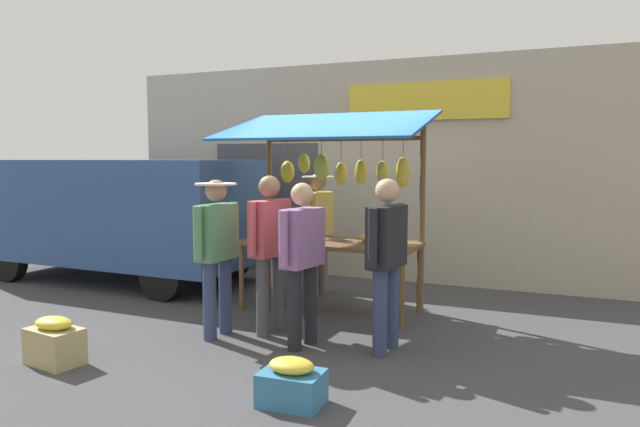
{
  "coord_description": "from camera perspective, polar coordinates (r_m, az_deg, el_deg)",
  "views": [
    {
      "loc": [
        -2.79,
        6.68,
        1.9
      ],
      "look_at": [
        0.0,
        0.3,
        1.25
      ],
      "focal_mm": 33.06,
      "sensor_mm": 36.0,
      "label": 1
    }
  ],
  "objects": [
    {
      "name": "produce_crate_side",
      "position": [
        6.1,
        -24.3,
        -11.29
      ],
      "size": [
        0.55,
        0.41,
        0.45
      ],
      "color": "tan",
      "rests_on": "ground"
    },
    {
      "name": "shopper_with_ponytail",
      "position": [
        5.76,
        6.47,
        -3.7
      ],
      "size": [
        0.28,
        0.72,
        1.71
      ],
      "rotation": [
        0.0,
        0.0,
        -1.69
      ],
      "color": "navy",
      "rests_on": "ground"
    },
    {
      "name": "street_backdrop",
      "position": [
        9.32,
        5.98,
        4.08
      ],
      "size": [
        9.0,
        0.3,
        3.4
      ],
      "color": "#B2A893",
      "rests_on": "ground"
    },
    {
      "name": "market_stall",
      "position": [
        7.3,
        1.05,
        2.72
      ],
      "size": [
        2.5,
        1.46,
        2.5
      ],
      "color": "brown",
      "rests_on": "ground"
    },
    {
      "name": "parked_van",
      "position": [
        9.81,
        -19.49,
        0.48
      ],
      "size": [
        4.43,
        1.93,
        1.88
      ],
      "rotation": [
        0.0,
        0.0,
        -0.02
      ],
      "color": "#2D4C84",
      "rests_on": "ground"
    },
    {
      "name": "shopper_with_shopping_bag",
      "position": [
        5.9,
        -1.73,
        -3.79
      ],
      "size": [
        0.3,
        0.7,
        1.66
      ],
      "rotation": [
        0.0,
        0.0,
        -1.75
      ],
      "color": "#232328",
      "rests_on": "ground"
    },
    {
      "name": "shopper_in_grey_tee",
      "position": [
        6.39,
        -4.88,
        -2.73
      ],
      "size": [
        0.28,
        0.72,
        1.72
      ],
      "rotation": [
        0.0,
        0.0,
        -1.7
      ],
      "color": "#4C4C51",
      "rests_on": "ground"
    },
    {
      "name": "vendor_with_sunhat",
      "position": [
        8.17,
        -0.2,
        -0.93
      ],
      "size": [
        0.44,
        0.71,
        1.7
      ],
      "rotation": [
        0.0,
        0.0,
        1.47
      ],
      "color": "#726656",
      "rests_on": "ground"
    },
    {
      "name": "shopper_in_striped_shirt",
      "position": [
        6.33,
        -9.96,
        -2.94
      ],
      "size": [
        0.44,
        0.71,
        1.68
      ],
      "rotation": [
        0.0,
        0.0,
        -1.63
      ],
      "color": "navy",
      "rests_on": "ground"
    },
    {
      "name": "ground_plane",
      "position": [
        7.48,
        0.93,
        -9.37
      ],
      "size": [
        40.0,
        40.0,
        0.0
      ],
      "primitive_type": "plane",
      "color": "#424244"
    },
    {
      "name": "produce_crate_near",
      "position": [
        4.74,
        -2.76,
        -16.11
      ],
      "size": [
        0.5,
        0.37,
        0.37
      ],
      "color": "teal",
      "rests_on": "ground"
    }
  ]
}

